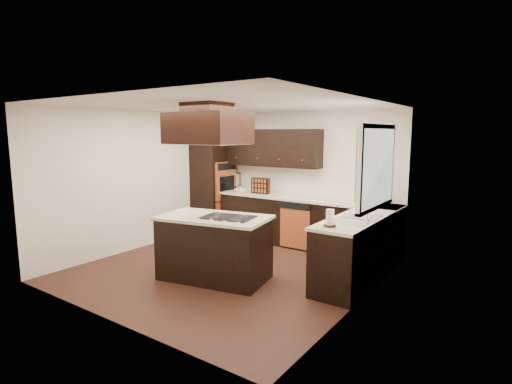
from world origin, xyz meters
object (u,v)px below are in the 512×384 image
oven_column (213,183)px  range_hood (207,128)px  spice_rack (260,186)px  island (214,249)px

oven_column → range_hood: range_hood is taller
oven_column → spice_rack: 1.18m
island → range_hood: bearing=-90.1°
oven_column → spice_rack: bearing=2.5°
spice_rack → range_hood: bearing=-80.7°
island → range_hood: size_ratio=1.43×
oven_column → range_hood: bearing=-50.3°
range_hood → spice_rack: size_ratio=2.81×
oven_column → island: oven_column is taller
range_hood → spice_rack: 2.64m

